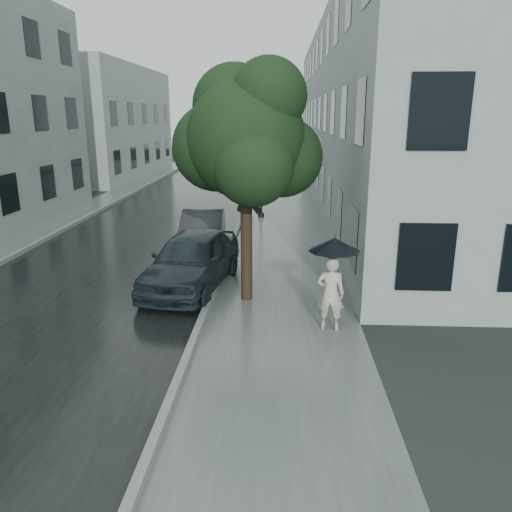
# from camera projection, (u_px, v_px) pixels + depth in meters

# --- Properties ---
(ground) EXTENTS (120.00, 120.00, 0.00)m
(ground) POSITION_uv_depth(u_px,v_px,m) (270.00, 353.00, 9.86)
(ground) COLOR black
(ground) RESTS_ON ground
(sidewalk) EXTENTS (3.50, 60.00, 0.01)m
(sidewalk) POSITION_uv_depth(u_px,v_px,m) (282.00, 224.00, 21.38)
(sidewalk) COLOR slate
(sidewalk) RESTS_ON ground
(kerb_near) EXTENTS (0.15, 60.00, 0.15)m
(kerb_near) POSITION_uv_depth(u_px,v_px,m) (240.00, 222.00, 21.45)
(kerb_near) COLOR slate
(kerb_near) RESTS_ON ground
(asphalt_road) EXTENTS (6.85, 60.00, 0.00)m
(asphalt_road) POSITION_uv_depth(u_px,v_px,m) (160.00, 223.00, 21.63)
(asphalt_road) COLOR black
(asphalt_road) RESTS_ON ground
(kerb_far) EXTENTS (0.15, 60.00, 0.15)m
(kerb_far) POSITION_uv_depth(u_px,v_px,m) (80.00, 221.00, 21.78)
(kerb_far) COLOR slate
(kerb_far) RESTS_ON ground
(sidewalk_far) EXTENTS (1.70, 60.00, 0.01)m
(sidewalk_far) POSITION_uv_depth(u_px,v_px,m) (60.00, 222.00, 21.85)
(sidewalk_far) COLOR #4C5451
(sidewalk_far) RESTS_ON ground
(building_near) EXTENTS (7.02, 36.00, 9.00)m
(building_near) POSITION_uv_depth(u_px,v_px,m) (379.00, 115.00, 27.09)
(building_near) COLOR #96A39F
(building_near) RESTS_ON ground
(building_far_b) EXTENTS (7.02, 18.00, 8.00)m
(building_far_b) POSITION_uv_depth(u_px,v_px,m) (100.00, 122.00, 38.25)
(building_far_b) COLOR #96A39F
(building_far_b) RESTS_ON ground
(pedestrian) EXTENTS (0.65, 0.47, 1.65)m
(pedestrian) POSITION_uv_depth(u_px,v_px,m) (330.00, 294.00, 10.72)
(pedestrian) COLOR beige
(pedestrian) RESTS_ON sidewalk
(umbrella) EXTENTS (1.34, 1.34, 1.19)m
(umbrella) POSITION_uv_depth(u_px,v_px,m) (334.00, 245.00, 10.40)
(umbrella) COLOR black
(umbrella) RESTS_ON ground
(street_tree) EXTENTS (3.68, 3.34, 5.82)m
(street_tree) POSITION_uv_depth(u_px,v_px,m) (246.00, 138.00, 11.78)
(street_tree) COLOR #332619
(street_tree) RESTS_ON ground
(lamp_post) EXTENTS (0.82, 0.47, 5.62)m
(lamp_post) POSITION_uv_depth(u_px,v_px,m) (258.00, 146.00, 22.07)
(lamp_post) COLOR black
(lamp_post) RESTS_ON ground
(car_near) EXTENTS (2.50, 4.75, 1.54)m
(car_near) POSITION_uv_depth(u_px,v_px,m) (192.00, 260.00, 13.44)
(car_near) COLOR #1B292F
(car_near) RESTS_ON ground
(car_far) EXTENTS (1.72, 4.17, 1.34)m
(car_far) POSITION_uv_depth(u_px,v_px,m) (203.00, 230.00, 17.33)
(car_far) COLOR #25262A
(car_far) RESTS_ON ground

